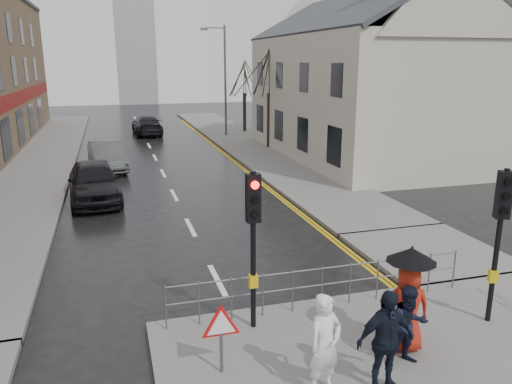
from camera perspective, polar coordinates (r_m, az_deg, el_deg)
ground at (r=10.93m, az=-1.06°, el=-16.35°), size 120.00×120.00×0.00m
left_pavement at (r=32.76m, az=-23.20°, el=3.79°), size 4.00×44.00×0.14m
right_pavement at (r=35.62m, az=-1.55°, el=5.78°), size 4.00×40.00×0.14m
pavement_bridge_right at (r=15.99m, az=19.13°, el=-6.49°), size 4.00×4.20×0.14m
building_right_cream at (r=30.65m, az=12.13°, el=12.85°), size 9.00×16.40×10.10m
church_tower at (r=71.22m, az=-13.71°, el=17.09°), size 5.00×5.00×18.00m
traffic_signal_near_left at (r=10.11m, az=-0.32°, el=-3.61°), size 0.28×0.27×3.40m
traffic_signal_near_right at (r=11.53m, az=26.17°, el=-2.85°), size 0.34×0.33×3.40m
guard_railing_front at (r=11.61m, az=7.58°, el=-9.70°), size 7.14×0.04×1.00m
warning_sign at (r=9.22m, az=-4.01°, el=-15.22°), size 0.80×0.07×1.35m
street_lamp at (r=37.95m, az=-3.81°, el=13.34°), size 1.83×0.25×8.00m
tree_near at (r=32.58m, az=1.52°, el=13.89°), size 2.40×2.40×6.58m
tree_far at (r=40.42m, az=-1.34°, el=13.05°), size 2.40×2.40×5.64m
pedestrian_a at (r=8.83m, az=7.91°, el=-16.87°), size 0.75×0.60×1.79m
pedestrian_b at (r=9.91m, az=17.08°, el=-14.42°), size 0.77×0.60×1.56m
pedestrian_with_umbrella at (r=10.19m, az=17.00°, el=-11.29°), size 0.98×0.96×2.12m
pedestrian_d at (r=9.06m, az=14.54°, el=-16.16°), size 1.10×0.51×1.84m
car_parked at (r=21.59m, az=-18.05°, el=1.17°), size 2.34×5.05×1.67m
car_mid at (r=27.65m, az=-16.68°, el=3.97°), size 2.14×4.74×1.51m
car_far at (r=40.32m, az=-12.35°, el=7.45°), size 2.24×5.13×1.47m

